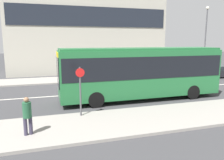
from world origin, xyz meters
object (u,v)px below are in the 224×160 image
object	(u,v)px
street_lamp	(206,34)
city_bus	(141,70)
bus_stop_sign	(80,88)
parked_car_0	(219,72)
pedestrian_near_stop	(27,114)

from	to	relation	value
street_lamp	city_bus	bearing A→B (deg)	-145.28
city_bus	bus_stop_sign	world-z (taller)	city_bus
parked_car_0	pedestrian_near_stop	distance (m)	21.28
city_bus	bus_stop_sign	xyz separation A→B (m)	(-4.47, -2.62, -0.38)
parked_car_0	bus_stop_sign	world-z (taller)	bus_stop_sign
bus_stop_sign	street_lamp	size ratio (longest dim) A/B	0.33
parked_car_0	street_lamp	distance (m)	4.69
city_bus	street_lamp	bearing A→B (deg)	34.86
pedestrian_near_stop	bus_stop_sign	distance (m)	3.00
pedestrian_near_stop	bus_stop_sign	bearing A→B (deg)	-159.08
city_bus	bus_stop_sign	distance (m)	5.19
parked_car_0	city_bus	bearing A→B (deg)	-153.91
parked_car_0	bus_stop_sign	bearing A→B (deg)	-152.70
street_lamp	pedestrian_near_stop	bearing A→B (deg)	-146.23
city_bus	bus_stop_sign	bearing A→B (deg)	-149.49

